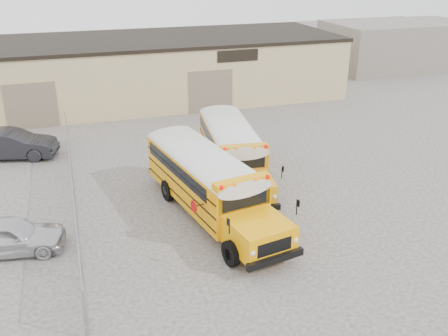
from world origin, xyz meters
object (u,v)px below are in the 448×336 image
object	(u,v)px
tarp_bundle	(244,214)
car_dark	(12,144)
car_silver	(8,236)
school_bus_right	(215,115)
school_bus_left	(159,138)

from	to	relation	value
tarp_bundle	car_dark	size ratio (longest dim) A/B	0.33
tarp_bundle	car_silver	size ratio (longest dim) A/B	0.39
school_bus_right	car_dark	distance (m)	11.64
school_bus_right	tarp_bundle	world-z (taller)	school_bus_right
school_bus_left	car_silver	world-z (taller)	school_bus_left
car_dark	school_bus_left	bearing A→B (deg)	-102.94
car_silver	car_dark	xyz separation A→B (m)	(-0.48, 10.21, 0.09)
school_bus_right	tarp_bundle	xyz separation A→B (m)	(-2.09, -11.02, -0.70)
car_dark	school_bus_right	bearing A→B (deg)	-78.77
car_silver	car_dark	distance (m)	10.22
school_bus_right	car_dark	world-z (taller)	school_bus_right
school_bus_left	tarp_bundle	bearing A→B (deg)	-75.66
car_silver	school_bus_left	bearing A→B (deg)	-38.94
tarp_bundle	school_bus_left	bearing A→B (deg)	104.34
school_bus_right	tarp_bundle	distance (m)	11.24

